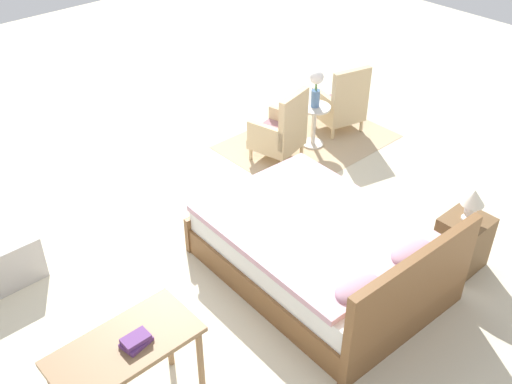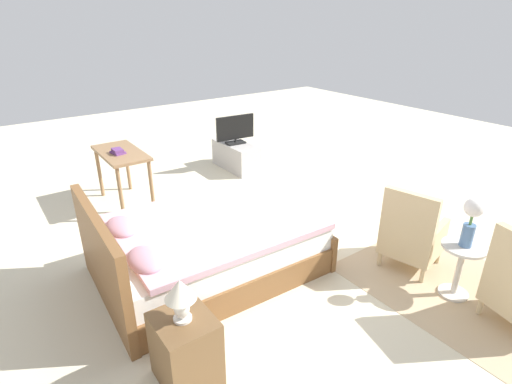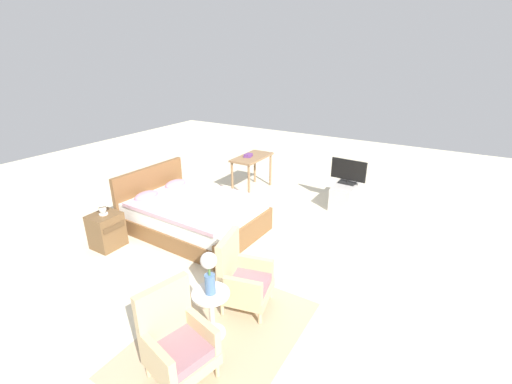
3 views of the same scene
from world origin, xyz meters
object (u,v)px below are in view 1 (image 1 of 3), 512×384
Objects in this scene: armchair_by_window_right at (281,132)px; vanity_desk at (126,356)px; table_lamp at (473,201)px; book_stack at (136,341)px; bed at (322,253)px; side_table at (314,121)px; flower_vase at (316,85)px; nightstand at (462,242)px; armchair_by_window_left at (342,104)px.

armchair_by_window_right reaches higher than vanity_desk.
table_lamp is 3.25m from book_stack.
book_stack is at bearing 4.28° from bed.
bed is at bearing 45.32° from side_table.
vanity_desk is (3.88, 1.87, 0.31)m from side_table.
vanity_desk is (3.26, -0.68, -0.11)m from table_lamp.
armchair_by_window_right is at bearing -123.59° from bed.
bed is 4.70× the size of flower_vase.
table_lamp is at bearing 90.00° from nightstand.
vanity_desk is at bearing 25.73° from flower_vase.
armchair_by_window_left reaches higher than book_stack.
nightstand is 2.55× the size of book_stack.
book_stack is at bearing 30.92° from armchair_by_window_right.
book_stack is (4.37, 1.95, 0.43)m from armchair_by_window_left.
book_stack is at bearing 141.07° from vanity_desk.
vanity_desk is 0.17m from book_stack.
armchair_by_window_right is 2.61m from table_lamp.
bed is at bearing -34.71° from table_lamp.
nightstand is 0.49m from table_lamp.
side_table is at bearing -154.27° from vanity_desk.
vanity_desk is (3.26, -0.68, 0.38)m from nightstand.
vanity_desk is at bearing 23.17° from armchair_by_window_left.
bed is 2.92m from armchair_by_window_left.
side_table is 0.98× the size of nightstand.
vanity_desk is at bearing -11.76° from nightstand.
table_lamp is at bearing 65.43° from armchair_by_window_left.
vanity_desk is (3.32, 1.90, 0.28)m from armchair_by_window_right.
armchair_by_window_left and armchair_by_window_right have the same top height.
book_stack is (3.81, 1.92, -0.03)m from flower_vase.
armchair_by_window_left is 1.65× the size of nightstand.
flower_vase is at bearing -165.96° from side_table.
nightstand is 0.54× the size of vanity_desk.
side_table is at bearing -134.68° from bed.
bed is 2.49m from side_table.
side_table is at bearing -103.75° from table_lamp.
book_stack is at bearing -11.08° from table_lamp.
bed is at bearing -177.29° from vanity_desk.
armchair_by_window_left is at bearing -179.99° from armchair_by_window_right.
side_table is 4.32m from vanity_desk.
table_lamp is (0.62, 2.55, 0.43)m from side_table.
vanity_desk is (3.88, 1.87, -0.18)m from flower_vase.
bed is 2.16× the size of vanity_desk.
nightstand is 3.29m from book_stack.
armchair_by_window_left is at bearing -177.07° from side_table.
bed is at bearing 56.41° from armchair_by_window_right.
flower_vase is at bearing -153.24° from book_stack.
armchair_by_window_right is 3.84m from vanity_desk.
side_table is at bearing -153.24° from book_stack.
armchair_by_window_right is (1.11, 0.00, 0.00)m from armchair_by_window_left.
book_stack is (3.19, -0.62, 0.04)m from table_lamp.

